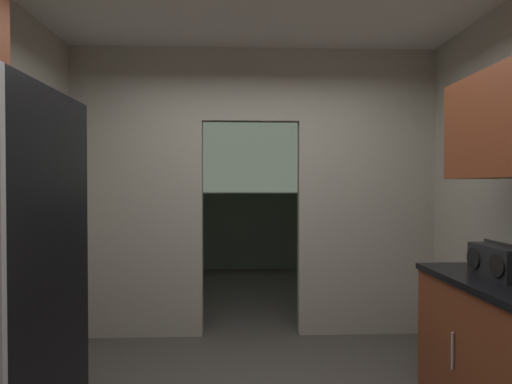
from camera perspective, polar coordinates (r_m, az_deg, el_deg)
kitchen_partition at (r=3.96m, az=-0.04°, el=1.19°), size 3.49×0.12×2.76m
adjoining_room_shell at (r=6.08m, az=-0.90°, el=0.28°), size 3.49×3.18×2.76m
boombox at (r=2.84m, az=30.67°, el=-8.34°), size 0.17×0.39×0.21m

